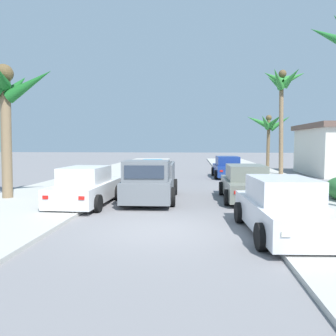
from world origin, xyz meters
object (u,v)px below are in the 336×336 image
(car_left_mid, at_px, (245,184))
(palm_tree_left_fore, at_px, (5,94))
(car_right_mid, at_px, (282,208))
(palm_tree_right_mid, at_px, (268,124))
(car_left_near, at_px, (227,168))
(palm_tree_left_mid, at_px, (282,87))
(pickup_truck, at_px, (151,182))
(car_right_near, at_px, (86,187))

(car_left_mid, distance_m, palm_tree_left_fore, 10.98)
(car_right_mid, relative_size, palm_tree_right_mid, 0.84)
(car_left_near, height_order, palm_tree_right_mid, palm_tree_right_mid)
(car_left_near, height_order, palm_tree_left_mid, palm_tree_left_mid)
(car_left_near, bearing_deg, car_left_mid, -90.92)
(palm_tree_left_fore, bearing_deg, pickup_truck, 4.51)
(palm_tree_left_fore, bearing_deg, car_left_mid, 4.62)
(pickup_truck, distance_m, car_right_mid, 6.54)
(car_left_near, bearing_deg, car_right_mid, -89.93)
(palm_tree_left_fore, bearing_deg, palm_tree_left_mid, 39.95)
(car_right_near, bearing_deg, car_right_mid, -28.68)
(pickup_truck, distance_m, car_right_near, 2.75)
(car_right_mid, relative_size, palm_tree_left_mid, 0.54)
(pickup_truck, bearing_deg, car_right_near, -151.56)
(palm_tree_left_mid, bearing_deg, car_right_mid, -104.25)
(car_right_near, bearing_deg, car_left_near, 59.07)
(pickup_truck, relative_size, car_right_near, 1.22)
(car_left_mid, distance_m, palm_tree_left_mid, 13.69)
(car_right_near, height_order, car_right_mid, same)
(car_left_near, xyz_separation_m, car_left_mid, (-0.15, -9.47, 0.00))
(car_right_mid, distance_m, palm_tree_left_mid, 18.33)
(pickup_truck, bearing_deg, palm_tree_left_mid, 54.19)
(car_left_near, height_order, car_right_near, same)
(car_right_mid, bearing_deg, palm_tree_right_mid, 78.64)
(car_left_mid, height_order, palm_tree_left_mid, palm_tree_left_mid)
(car_left_near, xyz_separation_m, car_right_mid, (0.02, -14.78, 0.00))
(car_right_near, relative_size, palm_tree_right_mid, 0.83)
(car_left_mid, xyz_separation_m, palm_tree_left_mid, (4.43, 11.47, 6.02))
(palm_tree_left_fore, bearing_deg, car_right_mid, -23.26)
(car_left_near, xyz_separation_m, palm_tree_left_fore, (-10.41, -10.30, 3.84))
(car_left_near, relative_size, car_left_mid, 1.01)
(pickup_truck, xyz_separation_m, palm_tree_left_fore, (-6.16, -0.49, 3.75))
(car_right_mid, bearing_deg, car_left_mid, 91.83)
(pickup_truck, distance_m, car_left_near, 10.69)
(car_right_near, height_order, palm_tree_right_mid, palm_tree_right_mid)
(palm_tree_left_fore, distance_m, palm_tree_left_mid, 19.28)
(pickup_truck, xyz_separation_m, car_left_near, (4.24, 9.81, -0.09))
(car_left_near, relative_size, palm_tree_left_mid, 0.53)
(car_left_near, bearing_deg, palm_tree_right_mid, 58.09)
(car_left_near, relative_size, car_right_near, 1.00)
(car_left_mid, distance_m, palm_tree_right_mid, 17.52)
(palm_tree_left_mid, bearing_deg, car_left_near, -154.92)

